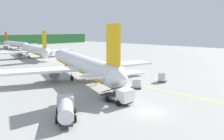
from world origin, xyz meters
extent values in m
cube|color=#999993|center=(0.00, 48.00, -0.10)|extent=(240.00, 320.00, 0.20)
cylinder|color=white|center=(7.18, 23.80, 3.50)|extent=(15.79, 35.15, 3.80)
cone|color=white|center=(13.70, 41.86, 3.50)|extent=(4.21, 3.48, 3.61)
cone|color=white|center=(0.53, 5.36, 3.90)|extent=(4.12, 4.11, 3.23)
cube|color=#192333|center=(12.95, 39.79, 4.36)|extent=(3.85, 3.35, 0.60)
cube|color=white|center=(-2.09, 25.02, 2.83)|extent=(16.49, 11.29, 0.50)
cylinder|color=slate|center=(1.09, 25.78, 1.63)|extent=(3.16, 3.76, 2.20)
cube|color=white|center=(15.10, 18.82, 2.83)|extent=(16.68, 8.49, 0.50)
cylinder|color=slate|center=(13.13, 21.44, 1.63)|extent=(3.16, 3.76, 2.20)
cube|color=#F2B20C|center=(1.58, 8.28, 8.65)|extent=(1.83, 4.26, 6.50)
cube|color=white|center=(1.58, 8.28, 3.90)|extent=(10.87, 6.54, 0.24)
cube|color=#F2B20C|center=(7.18, 23.80, 2.46)|extent=(14.39, 31.70, 0.36)
cylinder|color=black|center=(11.82, 36.67, 0.55)|extent=(0.70, 1.15, 1.10)
cylinder|color=gray|center=(11.82, 36.67, 1.35)|extent=(0.20, 0.20, 0.50)
cylinder|color=black|center=(4.23, 23.27, 0.55)|extent=(0.70, 1.15, 1.10)
cylinder|color=gray|center=(4.23, 23.27, 1.35)|extent=(0.20, 0.20, 0.50)
cylinder|color=black|center=(9.12, 21.51, 0.55)|extent=(0.70, 1.15, 1.10)
cylinder|color=gray|center=(9.12, 21.51, 1.35)|extent=(0.20, 0.20, 0.50)
cylinder|color=white|center=(18.94, 69.06, 3.16)|extent=(10.63, 32.46, 3.43)
cone|color=white|center=(22.82, 85.96, 3.16)|extent=(3.66, 2.84, 3.26)
cone|color=white|center=(14.97, 51.81, 3.52)|extent=(3.49, 3.47, 2.92)
cube|color=#192333|center=(22.38, 84.03, 3.93)|extent=(3.33, 2.77, 0.54)
cube|color=white|center=(10.49, 69.15, 2.56)|extent=(15.08, 8.79, 0.45)
cylinder|color=slate|center=(13.26, 70.18, 1.48)|extent=(2.58, 3.26, 1.99)
cube|color=white|center=(26.58, 65.45, 2.56)|extent=(14.87, 6.05, 0.45)
cylinder|color=slate|center=(24.53, 67.59, 1.48)|extent=(2.58, 3.26, 1.99)
cube|color=#F2B20C|center=(15.60, 54.54, 7.81)|extent=(1.21, 3.95, 5.87)
cube|color=white|center=(15.60, 54.54, 3.52)|extent=(9.80, 4.92, 0.22)
cube|color=#F2B20C|center=(18.94, 69.06, 2.22)|extent=(9.73, 29.25, 0.33)
cylinder|color=black|center=(21.70, 81.10, 0.50)|extent=(0.53, 1.04, 0.99)
cylinder|color=gray|center=(21.70, 81.10, 1.22)|extent=(0.18, 0.18, 0.45)
cylinder|color=black|center=(16.35, 68.27, 0.50)|extent=(0.53, 1.04, 0.99)
cylinder|color=gray|center=(16.35, 68.27, 1.22)|extent=(0.18, 0.18, 0.45)
cylinder|color=black|center=(20.92, 67.22, 0.50)|extent=(0.53, 1.04, 0.99)
cylinder|color=gray|center=(20.92, 67.22, 1.22)|extent=(0.18, 0.18, 0.45)
cylinder|color=white|center=(30.60, 114.91, 2.90)|extent=(4.17, 29.91, 3.15)
cone|color=white|center=(30.06, 99.01, 2.90)|extent=(3.06, 2.09, 2.99)
cone|color=white|center=(31.16, 131.13, 3.23)|extent=(2.77, 2.74, 2.68)
cube|color=#192333|center=(30.12, 100.84, 3.61)|extent=(2.74, 2.08, 0.50)
cube|color=white|center=(38.23, 116.30, 2.35)|extent=(13.68, 5.78, 0.41)
cylinder|color=slate|center=(35.91, 114.89, 1.35)|extent=(1.91, 2.71, 1.82)
cube|color=white|center=(23.09, 116.83, 2.35)|extent=(13.50, 4.90, 0.41)
cylinder|color=slate|center=(25.31, 115.26, 1.35)|extent=(1.91, 2.71, 1.82)
cube|color=#D8590C|center=(31.07, 128.57, 7.17)|extent=(0.42, 3.65, 5.38)
cube|color=white|center=(31.07, 128.57, 3.23)|extent=(8.70, 2.95, 0.20)
cube|color=#D8590C|center=(30.60, 114.91, 2.03)|extent=(3.91, 26.92, 0.30)
cylinder|color=black|center=(30.21, 103.58, 0.46)|extent=(0.32, 0.92, 0.91)
cylinder|color=gray|center=(30.21, 103.58, 1.12)|extent=(0.17, 0.17, 0.41)
cylinder|color=black|center=(32.80, 116.08, 0.46)|extent=(0.32, 0.92, 0.91)
cylinder|color=gray|center=(32.80, 116.08, 1.12)|extent=(0.17, 0.17, 0.41)
cylinder|color=black|center=(28.49, 116.23, 0.46)|extent=(0.32, 0.92, 0.91)
cylinder|color=gray|center=(28.49, 116.23, 1.12)|extent=(0.17, 0.17, 0.41)
cube|color=white|center=(0.03, 4.29, 1.50)|extent=(2.36, 2.00, 1.80)
cube|color=#192333|center=(-0.05, 3.45, 1.86)|extent=(1.85, 0.25, 0.94)
cube|color=#4C4C51|center=(0.29, 7.11, 0.72)|extent=(2.55, 4.04, 0.24)
cube|color=#2D2D33|center=(0.33, 7.50, 1.70)|extent=(1.26, 4.04, 1.70)
cube|color=#262628|center=(0.21, 6.21, 0.52)|extent=(2.06, 5.77, 0.16)
cylinder|color=black|center=(1.15, 4.49, 0.45)|extent=(0.36, 0.92, 0.90)
cylinder|color=black|center=(-1.04, 4.69, 0.45)|extent=(0.36, 0.92, 0.90)
cylinder|color=black|center=(1.39, 7.00, 0.45)|extent=(0.36, 0.92, 0.90)
cylinder|color=black|center=(-0.81, 7.21, 0.45)|extent=(0.36, 0.92, 0.90)
cube|color=silver|center=(-7.88, 7.97, 1.50)|extent=(2.83, 2.72, 1.80)
cube|color=#192333|center=(-7.40, 8.67, 1.86)|extent=(1.57, 1.10, 0.94)
cylinder|color=silver|center=(-9.69, 5.30, 1.50)|extent=(3.97, 4.67, 1.80)
cube|color=#262628|center=(-9.18, 6.04, 0.52)|extent=(4.89, 6.20, 0.16)
cylinder|color=black|center=(-8.95, 8.34, 0.45)|extent=(0.74, 0.90, 0.90)
cylinder|color=black|center=(-7.13, 7.10, 0.45)|extent=(0.74, 0.90, 0.90)
cylinder|color=black|center=(-10.60, 5.91, 0.45)|extent=(0.74, 0.90, 0.90)
cylinder|color=black|center=(-8.78, 4.68, 0.45)|extent=(0.74, 0.90, 0.90)
cube|color=#333338|center=(4.31, 9.67, 0.15)|extent=(2.26, 2.26, 0.30)
cube|color=silver|center=(4.31, 9.67, 1.12)|extent=(1.98, 1.98, 1.64)
cube|color=silver|center=(3.92, 9.37, 1.79)|extent=(1.34, 1.49, 0.54)
cube|color=#333338|center=(16.83, 8.28, 0.15)|extent=(2.06, 2.06, 0.30)
cube|color=#B2B7C1|center=(16.83, 8.28, 1.09)|extent=(1.81, 1.81, 1.59)
cube|color=#B2B7C1|center=(16.35, 8.12, 1.74)|extent=(1.01, 1.57, 0.54)
cube|color=#333338|center=(8.88, 9.05, 0.15)|extent=(2.51, 2.51, 0.30)
cube|color=#B2B7C1|center=(8.88, 9.05, 1.07)|extent=(2.23, 2.23, 1.53)
cube|color=#B2B7C1|center=(9.21, 8.61, 1.68)|extent=(1.68, 1.48, 0.57)
cylinder|color=#191E33|center=(5.06, 16.31, 0.44)|extent=(0.14, 0.14, 0.88)
cylinder|color=#191E33|center=(5.19, 16.44, 0.44)|extent=(0.14, 0.14, 0.88)
cube|color=orange|center=(5.13, 16.38, 1.21)|extent=(0.46, 0.47, 0.66)
cube|color=silver|center=(5.13, 16.38, 1.24)|extent=(0.48, 0.48, 0.06)
sphere|color=tan|center=(5.13, 16.38, 1.65)|extent=(0.24, 0.24, 0.24)
cylinder|color=orange|center=(4.94, 16.19, 1.24)|extent=(0.09, 0.09, 0.63)
cylinder|color=orange|center=(5.32, 16.57, 1.24)|extent=(0.09, 0.09, 0.63)
cube|color=yellow|center=(10.91, 18.80, 0.01)|extent=(0.30, 60.00, 0.01)
camera|label=1|loc=(-23.92, -15.99, 10.91)|focal=35.60mm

